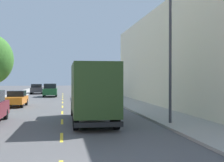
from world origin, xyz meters
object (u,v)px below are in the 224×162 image
Objects in this scene: street_lamp at (168,48)px; parked_hatchback_orange at (16,99)px; parked_pickup_charcoal at (37,89)px; parked_hatchback_white at (95,93)px; moving_forest_sedan at (50,90)px; delivery_box_truck at (92,90)px.

parked_hatchback_orange is (-10.31, 13.27, -3.66)m from street_lamp.
parked_pickup_charcoal is 16.73m from parked_hatchback_white.
moving_forest_sedan reaches higher than parked_hatchback_white.
parked_pickup_charcoal is at bearing 99.91° from delivery_box_truck.
delivery_box_truck is at bearing -80.09° from parked_pickup_charcoal.
moving_forest_sedan is at bearing 97.65° from delivery_box_truck.
delivery_box_truck is 13.06m from parked_hatchback_orange.
parked_pickup_charcoal is 1.33× the size of parked_hatchback_white.
parked_hatchback_orange is 15.55m from moving_forest_sedan.
street_lamp reaches higher than parked_pickup_charcoal.
parked_hatchback_orange is 13.31m from parked_hatchback_white.
street_lamp is 17.20m from parked_hatchback_orange.
parked_hatchback_orange is (-6.15, 11.46, -1.22)m from delivery_box_truck.
street_lamp is 1.55× the size of moving_forest_sedan.
street_lamp is at bearing -74.83° from moving_forest_sedan.
street_lamp is at bearing -74.53° from parked_pickup_charcoal.
parked_hatchback_white is 8.03m from moving_forest_sedan.
parked_hatchback_white is at bearing 94.06° from street_lamp.
parked_hatchback_white is 0.84× the size of moving_forest_sedan.
parked_hatchback_white is (8.65, 10.12, 0.00)m from parked_hatchback_orange.
street_lamp is 1.85× the size of parked_hatchback_white.
parked_pickup_charcoal is at bearing 105.47° from street_lamp.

